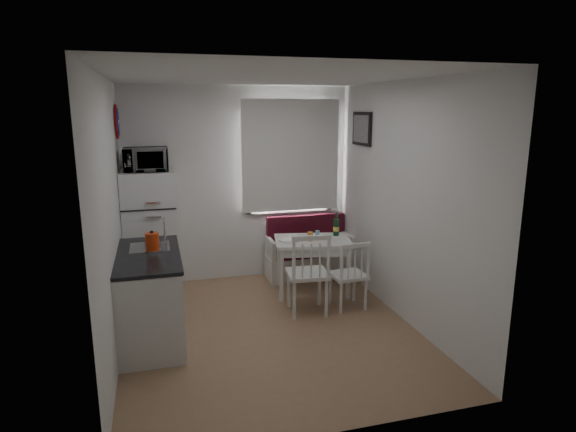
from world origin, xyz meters
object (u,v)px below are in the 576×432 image
at_px(chair_right, 351,268).
at_px(microwave, 146,159).
at_px(chair_left, 310,265).
at_px(wine_bottle, 336,224).
at_px(fridge, 151,234).
at_px(dining_table, 313,245).
at_px(kitchen_counter, 151,296).
at_px(bench, 308,257).
at_px(kettle, 152,242).

distance_m(chair_right, microwave, 2.74).
height_order(chair_right, microwave, microwave).
xyz_separation_m(chair_left, wine_bottle, (0.60, 0.77, 0.26)).
bearing_deg(fridge, chair_right, -27.52).
bearing_deg(dining_table, chair_left, -99.68).
relative_size(kitchen_counter, chair_left, 2.55).
distance_m(chair_right, fridge, 2.50).
height_order(bench, microwave, microwave).
xyz_separation_m(fridge, microwave, (0.00, -0.05, 0.93)).
height_order(kitchen_counter, chair_left, kitchen_counter).
height_order(chair_left, microwave, microwave).
bearing_deg(kitchen_counter, microwave, 89.06).
height_order(bench, chair_right, bench).
bearing_deg(wine_bottle, microwave, 171.53).
relative_size(chair_left, fridge, 0.33).
distance_m(kitchen_counter, fridge, 1.29).
relative_size(bench, chair_left, 2.28).
bearing_deg(fridge, kitchen_counter, -90.90).
bearing_deg(chair_left, dining_table, 75.46).
bearing_deg(wine_bottle, bench, 112.50).
bearing_deg(bench, kettle, -147.39).
relative_size(chair_right, kettle, 2.06).
xyz_separation_m(dining_table, wine_bottle, (0.35, 0.10, 0.23)).
bearing_deg(bench, wine_bottle, -67.50).
distance_m(kitchen_counter, kettle, 0.56).
distance_m(kettle, wine_bottle, 2.42).
height_order(chair_right, fridge, fridge).
distance_m(chair_right, kettle, 2.23).
height_order(chair_right, wine_bottle, wine_bottle).
bearing_deg(wine_bottle, dining_table, -164.05).
relative_size(chair_left, microwave, 1.02).
bearing_deg(kitchen_counter, chair_right, 2.48).
bearing_deg(kitchen_counter, wine_bottle, 20.13).
distance_m(bench, dining_table, 0.71).
distance_m(chair_left, microwave, 2.32).
bearing_deg(microwave, fridge, 90.00).
relative_size(chair_right, microwave, 0.87).
xyz_separation_m(kitchen_counter, dining_table, (1.97, 0.75, 0.17)).
xyz_separation_m(chair_left, fridge, (-1.70, 1.16, 0.19)).
distance_m(dining_table, chair_left, 0.71).
distance_m(bench, chair_right, 1.28).
bearing_deg(chair_left, kitchen_counter, -171.33).
distance_m(dining_table, kettle, 2.09).
bearing_deg(microwave, dining_table, -12.77).
distance_m(bench, fridge, 2.16).
bearing_deg(chair_right, microwave, 149.90).
distance_m(kitchen_counter, chair_left, 1.73).
xyz_separation_m(fridge, kettle, (0.03, -1.21, 0.22)).
bearing_deg(chair_left, wine_bottle, 57.99).
relative_size(dining_table, fridge, 0.66).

